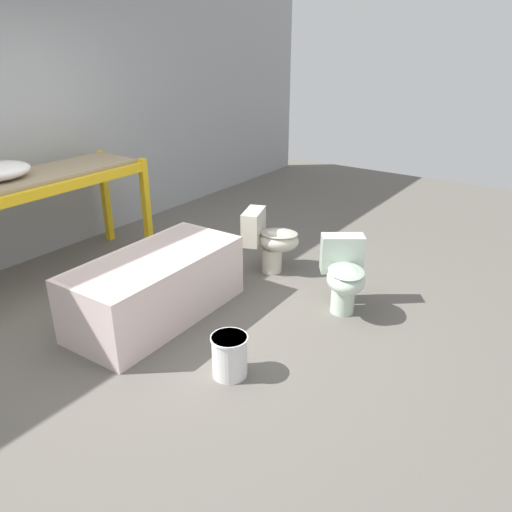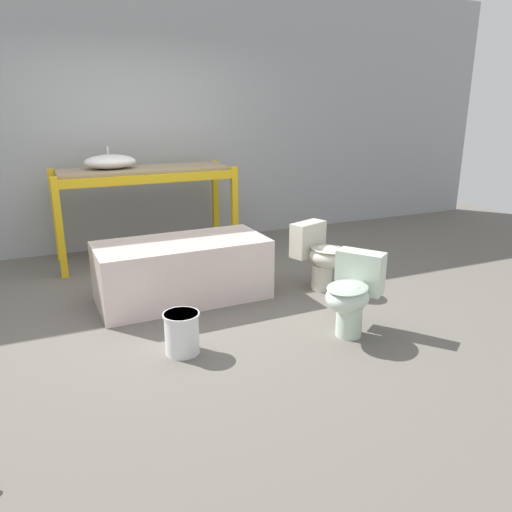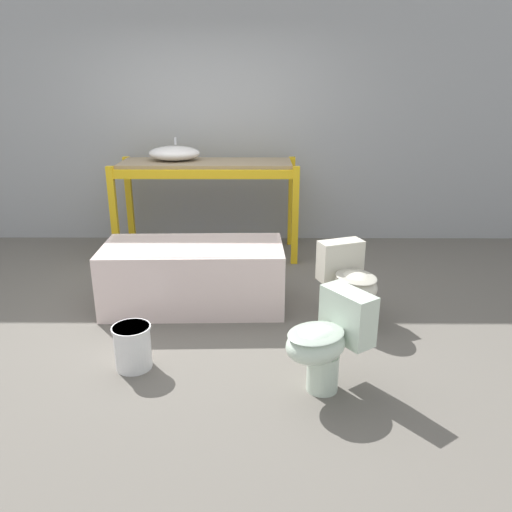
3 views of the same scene
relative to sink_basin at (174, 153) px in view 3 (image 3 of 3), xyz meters
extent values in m
plane|color=#666059|center=(0.31, -1.52, -1.13)|extent=(12.00, 12.00, 0.00)
cube|color=#9EA0A3|center=(0.31, 0.56, 0.47)|extent=(10.80, 0.08, 3.20)
cube|color=yellow|center=(-0.61, -0.39, -0.60)|extent=(0.07, 0.07, 1.05)
cube|color=yellow|center=(1.31, -0.39, -0.60)|extent=(0.07, 0.07, 1.05)
cube|color=yellow|center=(-0.61, 0.28, -0.60)|extent=(0.07, 0.07, 1.05)
cube|color=yellow|center=(1.31, 0.28, -0.60)|extent=(0.07, 0.07, 1.05)
cube|color=yellow|center=(0.35, -0.39, -0.16)|extent=(1.92, 0.06, 0.09)
cube|color=yellow|center=(0.35, 0.28, -0.16)|extent=(1.92, 0.06, 0.09)
cube|color=#998466|center=(0.35, -0.05, -0.10)|extent=(1.85, 0.60, 0.04)
ellipsoid|color=white|center=(0.00, 0.00, 0.00)|extent=(0.56, 0.41, 0.16)
cylinder|color=silver|center=(0.00, 0.11, 0.12)|extent=(0.02, 0.02, 0.08)
cube|color=silver|center=(0.36, -1.48, -0.85)|extent=(1.55, 0.75, 0.56)
cube|color=beige|center=(0.36, -1.48, -0.69)|extent=(1.47, 0.66, 0.24)
cylinder|color=silver|center=(1.33, -2.74, -1.00)|extent=(0.20, 0.20, 0.25)
ellipsoid|color=silver|center=(1.27, -2.78, -0.78)|extent=(0.51, 0.49, 0.22)
ellipsoid|color=#A3B3A3|center=(1.27, -2.78, -0.71)|extent=(0.48, 0.47, 0.03)
cube|color=silver|center=(1.49, -2.63, -0.66)|extent=(0.34, 0.39, 0.33)
cylinder|color=silver|center=(1.67, -1.78, -1.00)|extent=(0.20, 0.20, 0.25)
ellipsoid|color=silver|center=(1.69, -1.85, -0.78)|extent=(0.44, 0.48, 0.22)
ellipsoid|color=#B3AF9F|center=(1.69, -1.85, -0.71)|extent=(0.42, 0.46, 0.03)
cube|color=silver|center=(1.60, -1.60, -0.66)|extent=(0.40, 0.28, 0.33)
cylinder|color=white|center=(0.06, -2.49, -0.97)|extent=(0.25, 0.25, 0.31)
cylinder|color=white|center=(0.06, -2.49, -0.83)|extent=(0.27, 0.27, 0.02)
camera|label=1|loc=(-2.22, -4.31, 1.07)|focal=35.00mm
camera|label=2|loc=(-0.78, -5.70, 0.63)|focal=35.00mm
camera|label=3|loc=(0.92, -5.49, 0.75)|focal=35.00mm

